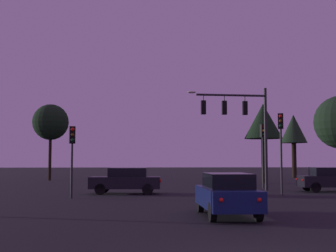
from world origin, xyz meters
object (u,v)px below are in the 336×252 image
object	(u,v)px
tree_behind_sign	(263,122)
tree_right_cluster	(294,130)
car_crossing_left	(126,180)
car_crossing_right	(331,179)
car_nearside_lane	(227,194)
tree_left_far	(51,122)
traffic_light_corner_right	(72,147)
traffic_light_median	(263,143)
traffic_signal_mast_arm	(242,119)
traffic_light_corner_left	(281,137)

from	to	relation	value
tree_behind_sign	tree_right_cluster	size ratio (longest dim) A/B	0.96
car_crossing_left	car_crossing_right	bearing A→B (deg)	3.59
car_nearside_lane	tree_behind_sign	distance (m)	23.45
car_nearside_lane	tree_left_far	world-z (taller)	tree_left_far
traffic_light_corner_right	tree_right_cluster	xyz separation A→B (m)	(20.65, 25.55, 2.66)
traffic_light_median	tree_left_far	world-z (taller)	tree_left_far
car_nearside_lane	tree_right_cluster	bearing A→B (deg)	67.25
car_nearside_lane	traffic_signal_mast_arm	bearing A→B (deg)	74.89
car_nearside_lane	tree_right_cluster	xyz separation A→B (m)	(14.04, 33.49, 4.54)
traffic_light_corner_right	tree_left_far	size ratio (longest dim) A/B	0.51
traffic_signal_mast_arm	tree_left_far	size ratio (longest dim) A/B	0.91
traffic_signal_mast_arm	tree_left_far	bearing A→B (deg)	134.74
tree_behind_sign	tree_left_far	xyz separation A→B (m)	(-19.16, 6.72, 0.40)
traffic_light_corner_left	car_crossing_left	bearing A→B (deg)	172.04
traffic_light_corner_right	car_crossing_right	world-z (taller)	traffic_light_corner_right
traffic_light_corner_left	car_nearside_lane	world-z (taller)	traffic_light_corner_left
traffic_light_corner_left	car_nearside_lane	distance (m)	11.19
car_crossing_right	tree_right_cluster	size ratio (longest dim) A/B	0.59
car_crossing_right	tree_left_far	world-z (taller)	tree_left_far
traffic_signal_mast_arm	traffic_light_corner_right	distance (m)	11.55
traffic_signal_mast_arm	tree_right_cluster	world-z (taller)	tree_right_cluster
tree_left_far	tree_right_cluster	bearing A→B (deg)	10.85
traffic_signal_mast_arm	traffic_light_median	distance (m)	3.41
car_nearside_lane	car_crossing_left	size ratio (longest dim) A/B	0.99
traffic_light_corner_left	tree_right_cluster	distance (m)	25.54
traffic_light_median	tree_left_far	xyz separation A→B (m)	(-17.33, 13.15, 2.45)
car_crossing_left	traffic_light_corner_right	bearing A→B (deg)	-132.44
traffic_signal_mast_arm	tree_left_far	xyz separation A→B (m)	(-15.31, 15.46, 0.94)
car_crossing_left	tree_behind_sign	distance (m)	16.28
traffic_light_corner_right	tree_left_far	world-z (taller)	tree_left_far
traffic_signal_mast_arm	car_crossing_right	world-z (taller)	traffic_signal_mast_arm
traffic_signal_mast_arm	tree_behind_sign	distance (m)	9.56
tree_behind_sign	tree_right_cluster	world-z (taller)	tree_right_cluster
car_nearside_lane	traffic_light_corner_right	bearing A→B (deg)	129.75
car_crossing_left	tree_left_far	bearing A→B (deg)	114.13
traffic_light_median	tree_behind_sign	world-z (taller)	tree_behind_sign
car_crossing_left	tree_right_cluster	xyz separation A→B (m)	(17.93, 22.57, 4.53)
traffic_signal_mast_arm	car_nearside_lane	xyz separation A→B (m)	(-3.53, -13.09, -3.88)
tree_right_cluster	car_crossing_left	bearing A→B (deg)	-128.47
tree_right_cluster	tree_left_far	bearing A→B (deg)	-169.15
traffic_light_median	car_crossing_left	world-z (taller)	traffic_light_median
car_crossing_right	tree_behind_sign	xyz separation A→B (m)	(-1.46, 10.10, 4.42)
car_crossing_left	car_crossing_right	world-z (taller)	same
traffic_light_median	car_crossing_right	distance (m)	5.47
traffic_light_corner_left	tree_right_cluster	world-z (taller)	tree_right_cluster
car_crossing_left	tree_behind_sign	bearing A→B (deg)	44.05
traffic_light_corner_right	car_crossing_right	size ratio (longest dim) A/B	0.90
traffic_light_corner_right	car_nearside_lane	bearing A→B (deg)	-50.25
traffic_light_median	tree_left_far	size ratio (longest dim) A/B	0.61
traffic_signal_mast_arm	tree_right_cluster	xyz separation A→B (m)	(10.51, 20.40, 0.66)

